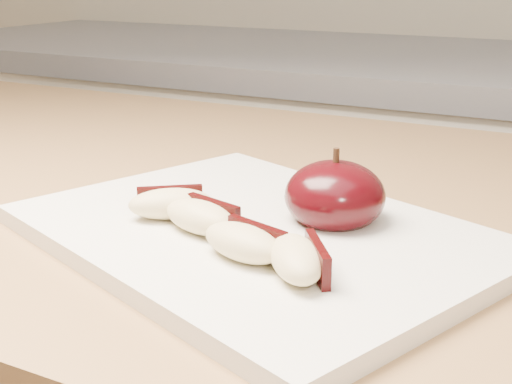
% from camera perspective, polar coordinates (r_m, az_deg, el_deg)
% --- Properties ---
extents(back_cabinet, '(2.40, 0.62, 0.94)m').
position_cam_1_polar(back_cabinet, '(1.39, 18.56, -9.51)').
color(back_cabinet, silver).
rests_on(back_cabinet, ground).
extents(cutting_board, '(0.39, 0.34, 0.01)m').
position_cam_1_polar(cutting_board, '(0.51, 0.00, -3.40)').
color(cutting_board, silver).
rests_on(cutting_board, island_counter).
extents(apple_half, '(0.09, 0.09, 0.06)m').
position_cam_1_polar(apple_half, '(0.51, 6.32, -0.31)').
color(apple_half, black).
rests_on(apple_half, cutting_board).
extents(apple_wedge_a, '(0.07, 0.06, 0.02)m').
position_cam_1_polar(apple_wedge_a, '(0.52, -6.84, -0.89)').
color(apple_wedge_a, '#D4BF86').
rests_on(apple_wedge_a, cutting_board).
extents(apple_wedge_b, '(0.07, 0.04, 0.02)m').
position_cam_1_polar(apple_wedge_b, '(0.49, -4.37, -1.98)').
color(apple_wedge_b, '#D4BF86').
rests_on(apple_wedge_b, cutting_board).
extents(apple_wedge_c, '(0.07, 0.05, 0.02)m').
position_cam_1_polar(apple_wedge_c, '(0.45, -0.93, -4.02)').
color(apple_wedge_c, '#D4BF86').
rests_on(apple_wedge_c, cutting_board).
extents(apple_wedge_d, '(0.06, 0.07, 0.02)m').
position_cam_1_polar(apple_wedge_d, '(0.42, 3.43, -5.35)').
color(apple_wedge_d, '#D4BF86').
rests_on(apple_wedge_d, cutting_board).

